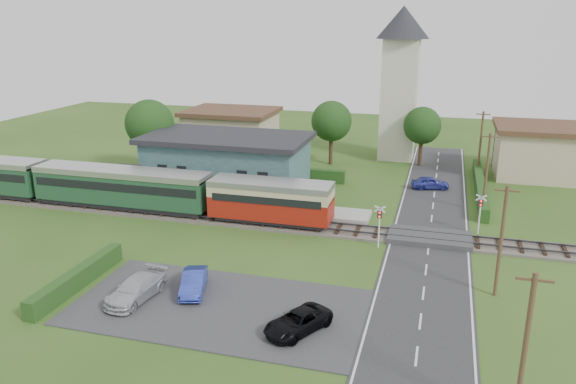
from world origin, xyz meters
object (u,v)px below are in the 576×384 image
(car_park_blue, at_px, (194,282))
(pedestrian_far, at_px, (149,187))
(car_on_road, at_px, (430,183))
(church_tower, at_px, (400,72))
(car_park_dark, at_px, (298,322))
(station_building, at_px, (227,161))
(train, at_px, (91,184))
(crossing_signal_far, at_px, (480,208))
(house_east, at_px, (536,150))
(crossing_signal_near, at_px, (379,220))
(pedestrian_near, at_px, (258,196))
(car_park_silver, at_px, (136,289))
(house_west, at_px, (231,131))
(equipment_hut, at_px, (125,180))

(car_park_blue, distance_m, pedestrian_far, 19.27)
(car_on_road, height_order, pedestrian_far, pedestrian_far)
(church_tower, distance_m, car_park_dark, 42.49)
(station_building, relative_size, train, 0.37)
(crossing_signal_far, bearing_deg, station_building, 164.37)
(station_building, distance_m, car_on_road, 20.19)
(car_park_dark, bearing_deg, house_east, 95.86)
(crossing_signal_near, distance_m, crossing_signal_far, 8.65)
(station_building, xyz_separation_m, pedestrian_near, (5.29, -6.24, -1.26))
(train, xyz_separation_m, house_east, (39.44, 22.00, 0.62))
(car_park_silver, bearing_deg, station_building, 105.07)
(crossing_signal_near, bearing_deg, crossing_signal_far, 33.69)
(car_park_blue, bearing_deg, pedestrian_near, 76.95)
(house_west, bearing_deg, church_tower, 8.53)
(car_on_road, relative_size, pedestrian_far, 1.86)
(car_park_dark, bearing_deg, pedestrian_near, 144.28)
(pedestrian_near, bearing_deg, house_east, -125.70)
(church_tower, relative_size, pedestrian_far, 8.98)
(crossing_signal_near, bearing_deg, house_east, 60.87)
(train, relative_size, house_west, 4.00)
(car_park_blue, relative_size, pedestrian_far, 1.96)
(house_west, bearing_deg, pedestrian_far, -90.57)
(station_building, bearing_deg, car_on_road, 13.88)
(car_park_blue, relative_size, car_park_dark, 0.94)
(house_west, bearing_deg, car_park_dark, -64.04)
(car_on_road, distance_m, pedestrian_far, 27.08)
(car_park_blue, bearing_deg, car_park_silver, -165.05)
(equipment_hut, height_order, pedestrian_far, equipment_hut)
(crossing_signal_far, xyz_separation_m, pedestrian_far, (-28.80, 0.34, -0.71))
(house_west, height_order, crossing_signal_near, house_west)
(train, relative_size, crossing_signal_far, 13.18)
(church_tower, height_order, house_east, church_tower)
(house_east, bearing_deg, crossing_signal_far, -108.08)
(station_building, height_order, pedestrian_far, station_building)
(car_park_blue, xyz_separation_m, car_park_silver, (-2.91, -1.81, 0.04))
(house_west, distance_m, pedestrian_far, 20.32)
(car_park_dark, distance_m, pedestrian_far, 26.17)
(station_building, bearing_deg, equipment_hut, -144.08)
(train, bearing_deg, car_park_dark, -33.62)
(church_tower, bearing_deg, train, -133.23)
(pedestrian_near, bearing_deg, crossing_signal_near, 171.46)
(car_on_road, bearing_deg, train, 101.74)
(train, bearing_deg, pedestrian_near, 10.60)
(train, relative_size, church_tower, 2.45)
(church_tower, xyz_separation_m, house_west, (-20.00, -3.00, -7.43))
(crossing_signal_far, xyz_separation_m, car_park_silver, (-20.16, -16.89, -1.39))
(equipment_hut, relative_size, house_east, 0.29)
(train, bearing_deg, car_park_silver, -48.38)
(house_west, bearing_deg, car_on_road, -20.56)
(church_tower, bearing_deg, car_park_blue, -102.61)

